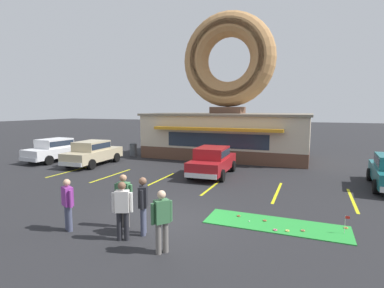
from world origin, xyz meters
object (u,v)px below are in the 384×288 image
at_px(pedestrian_blue_sweater_man, 162,219).
at_px(pedestrian_beanie_man, 143,203).
at_px(putting_flag_pin, 346,220).
at_px(pedestrian_clipboard_woman, 68,202).
at_px(car_white, 56,149).
at_px(pedestrian_hooded_kid, 122,208).
at_px(car_champagne, 93,152).
at_px(golf_ball, 249,221).
at_px(trash_bin, 133,150).
at_px(pedestrian_leather_jacket_man, 124,198).
at_px(car_red, 212,160).

height_order(pedestrian_blue_sweater_man, pedestrian_beanie_man, pedestrian_beanie_man).
relative_size(putting_flag_pin, pedestrian_blue_sweater_man, 0.33).
height_order(putting_flag_pin, pedestrian_clipboard_woman, pedestrian_clipboard_woman).
relative_size(car_white, pedestrian_hooded_kid, 2.74).
bearing_deg(car_white, car_champagne, -3.85).
bearing_deg(pedestrian_blue_sweater_man, pedestrian_clipboard_woman, 176.21).
bearing_deg(pedestrian_hooded_kid, pedestrian_beanie_man, 59.62).
bearing_deg(golf_ball, trash_bin, 137.05).
relative_size(car_champagne, pedestrian_beanie_man, 2.67).
relative_size(pedestrian_leather_jacket_man, pedestrian_clipboard_woman, 1.05).
height_order(car_red, pedestrian_clipboard_woman, pedestrian_clipboard_woman).
bearing_deg(pedestrian_leather_jacket_man, trash_bin, 121.90).
height_order(putting_flag_pin, car_red, car_red).
height_order(car_white, pedestrian_hooded_kid, pedestrian_hooded_kid).
relative_size(pedestrian_leather_jacket_man, trash_bin, 1.74).
xyz_separation_m(car_red, pedestrian_clipboard_woman, (-1.71, -8.98, 0.02)).
relative_size(car_red, car_champagne, 1.00).
relative_size(car_red, pedestrian_clipboard_woman, 2.86).
bearing_deg(putting_flag_pin, pedestrian_beanie_man, -158.22).
distance_m(putting_flag_pin, pedestrian_blue_sweater_man, 5.51).
distance_m(golf_ball, pedestrian_blue_sweater_man, 3.49).
bearing_deg(golf_ball, pedestrian_clipboard_woman, -151.87).
relative_size(pedestrian_blue_sweater_man, trash_bin, 1.71).
height_order(putting_flag_pin, trash_bin, trash_bin).
relative_size(putting_flag_pin, pedestrian_hooded_kid, 0.32).
bearing_deg(golf_ball, car_champagne, 151.77).
relative_size(car_white, pedestrian_leather_jacket_man, 2.76).
height_order(pedestrian_blue_sweater_man, pedestrian_clipboard_woman, pedestrian_blue_sweater_man).
bearing_deg(pedestrian_leather_jacket_man, pedestrian_blue_sweater_man, -29.63).
height_order(car_champagne, pedestrian_beanie_man, pedestrian_beanie_man).
height_order(pedestrian_leather_jacket_man, trash_bin, pedestrian_leather_jacket_man).
xyz_separation_m(putting_flag_pin, pedestrian_beanie_man, (-5.61, -2.24, 0.53)).
xyz_separation_m(car_champagne, pedestrian_blue_sweater_man, (9.99, -9.19, 0.05)).
xyz_separation_m(pedestrian_clipboard_woman, pedestrian_beanie_man, (2.29, 0.61, 0.08)).
relative_size(pedestrian_blue_sweater_man, pedestrian_clipboard_woman, 1.03).
distance_m(car_champagne, pedestrian_blue_sweater_man, 13.58).
distance_m(pedestrian_hooded_kid, pedestrian_leather_jacket_man, 0.98).
relative_size(putting_flag_pin, car_white, 0.12).
relative_size(golf_ball, pedestrian_leather_jacket_man, 0.02).
bearing_deg(car_red, pedestrian_blue_sweater_man, -79.92).
relative_size(pedestrian_blue_sweater_man, pedestrian_hooded_kid, 0.98).
height_order(pedestrian_hooded_kid, pedestrian_leather_jacket_man, pedestrian_hooded_kid).
distance_m(car_red, trash_bin, 9.03).
distance_m(golf_ball, putting_flag_pin, 2.88).
relative_size(pedestrian_blue_sweater_man, pedestrian_leather_jacket_man, 0.99).
relative_size(putting_flag_pin, trash_bin, 0.56).
relative_size(golf_ball, trash_bin, 0.04).
bearing_deg(pedestrian_beanie_man, putting_flag_pin, 21.78).
xyz_separation_m(car_red, pedestrian_blue_sweater_man, (1.64, -9.20, 0.05)).
distance_m(car_red, car_champagne, 8.36).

